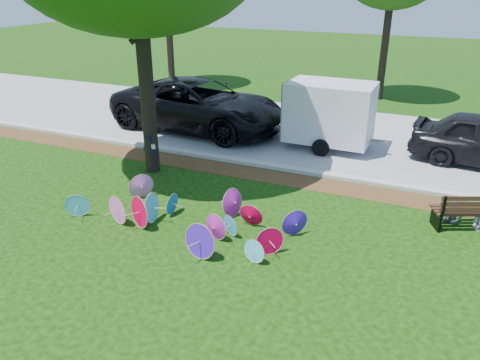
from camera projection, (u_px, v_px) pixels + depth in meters
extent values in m
plane|color=black|center=(186.00, 244.00, 10.81)|extent=(90.00, 90.00, 0.00)
cube|color=#472D16|center=(257.00, 174.00, 14.59)|extent=(90.00, 1.00, 0.01)
cube|color=#B7B5AD|center=(265.00, 165.00, 15.15)|extent=(90.00, 0.30, 0.12)
cube|color=gray|center=(302.00, 131.00, 18.66)|extent=(90.00, 8.00, 0.01)
cylinder|color=black|center=(146.00, 86.00, 13.83)|extent=(0.44, 0.44, 5.39)
cone|color=#BB1B9D|center=(215.00, 228.00, 10.85)|extent=(0.65, 0.30, 0.65)
cone|color=#D10036|center=(250.00, 215.00, 11.43)|extent=(0.63, 0.25, 0.63)
cone|color=#4CBEF4|center=(78.00, 205.00, 11.94)|extent=(0.64, 0.45, 0.66)
cone|color=#EC6CCB|center=(142.00, 187.00, 12.88)|extent=(0.55, 0.68, 0.73)
cone|color=#D10036|center=(269.00, 240.00, 10.33)|extent=(0.60, 0.54, 0.66)
cone|color=#4CBEF4|center=(255.00, 250.00, 10.04)|extent=(0.56, 0.27, 0.55)
cone|color=#D10036|center=(141.00, 212.00, 11.41)|extent=(0.81, 0.52, 0.82)
cone|color=#4CBEF4|center=(150.00, 208.00, 11.65)|extent=(0.30, 0.79, 0.78)
cone|color=#4CBEF4|center=(231.00, 225.00, 11.07)|extent=(0.55, 0.38, 0.55)
cone|color=#EC6CCB|center=(119.00, 209.00, 11.59)|extent=(0.75, 0.37, 0.75)
cone|color=#BB1B9D|center=(234.00, 203.00, 11.91)|extent=(0.44, 0.79, 0.76)
cone|color=#4218BA|center=(201.00, 240.00, 10.18)|extent=(0.85, 0.40, 0.82)
cone|color=#4218BA|center=(295.00, 224.00, 11.00)|extent=(0.57, 0.58, 0.68)
cone|color=blue|center=(171.00, 204.00, 12.07)|extent=(0.13, 0.58, 0.58)
imported|color=black|center=(199.00, 105.00, 18.55)|extent=(7.30, 3.82, 1.96)
cube|color=silver|center=(330.00, 112.00, 16.36)|extent=(2.93, 1.87, 2.64)
imported|color=#3C4452|center=(456.00, 202.00, 11.50)|extent=(0.43, 0.29, 1.16)
cylinder|color=black|center=(170.00, 40.00, 25.24)|extent=(0.36, 0.36, 5.00)
cylinder|color=black|center=(385.00, 48.00, 22.55)|extent=(0.36, 0.36, 5.00)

